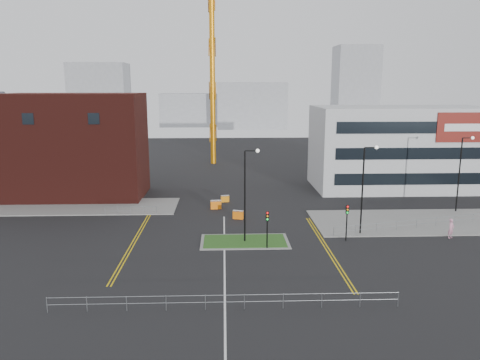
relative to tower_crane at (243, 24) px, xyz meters
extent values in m
plane|color=black|center=(-3.76, -54.06, -26.00)|extent=(200.00, 200.00, 0.00)
cube|color=slate|center=(-23.76, -32.06, -25.94)|extent=(28.00, 8.00, 0.12)
cube|color=slate|center=(18.24, -40.06, -25.94)|extent=(24.00, 10.00, 0.12)
cube|color=slate|center=(-1.76, -46.06, -25.96)|extent=(8.60, 4.60, 0.08)
cube|color=#1F4717|center=(-1.76, -46.06, -25.94)|extent=(8.00, 4.00, 0.12)
cube|color=#411410|center=(-23.76, -26.06, -19.00)|extent=(18.00, 10.00, 14.00)
cube|color=black|center=(-27.76, -31.08, -15.00)|extent=(1.40, 0.10, 1.40)
cube|color=black|center=(-19.76, -31.08, -15.00)|extent=(1.40, 0.10, 1.40)
cube|color=silver|center=(22.24, -22.06, -20.00)|extent=(25.00, 12.00, 12.00)
cube|color=black|center=(22.24, -28.08, -23.51)|extent=(22.00, 0.10, 1.60)
cube|color=black|center=(22.24, -28.08, -20.00)|extent=(22.00, 0.10, 1.60)
cube|color=black|center=(22.24, -28.08, -16.50)|extent=(22.00, 0.10, 1.60)
cube|color=maroon|center=(28.24, -28.14, -16.50)|extent=(7.00, 0.15, 4.00)
cube|color=white|center=(28.24, -28.24, -16.50)|extent=(5.00, 0.05, 1.00)
cylinder|color=orange|center=(-5.76, 0.94, -9.18)|extent=(1.00, 1.00, 33.64)
cylinder|color=black|center=(-1.76, -46.06, -21.50)|extent=(0.16, 0.16, 9.00)
cylinder|color=black|center=(-1.16, -46.06, -17.00)|extent=(1.20, 0.10, 0.10)
sphere|color=silver|center=(-0.56, -46.06, -17.00)|extent=(0.36, 0.36, 0.36)
cylinder|color=black|center=(10.24, -44.06, -21.50)|extent=(0.16, 0.16, 9.00)
cylinder|color=black|center=(10.84, -44.06, -17.00)|extent=(1.20, 0.10, 0.10)
sphere|color=silver|center=(11.44, -44.06, -17.00)|extent=(0.36, 0.36, 0.36)
cylinder|color=black|center=(24.24, -36.06, -21.50)|extent=(0.16, 0.16, 9.00)
cylinder|color=black|center=(24.84, -36.06, -17.00)|extent=(1.20, 0.10, 0.10)
sphere|color=silver|center=(25.44, -36.06, -17.00)|extent=(0.36, 0.36, 0.36)
cylinder|color=black|center=(0.24, -48.06, -24.50)|extent=(0.12, 0.12, 3.00)
cube|color=black|center=(0.24, -48.06, -22.80)|extent=(0.28, 0.22, 0.90)
sphere|color=red|center=(0.24, -48.19, -22.50)|extent=(0.18, 0.18, 0.18)
sphere|color=orange|center=(0.24, -48.19, -22.80)|extent=(0.18, 0.18, 0.18)
sphere|color=#0CCC33|center=(0.24, -48.19, -23.10)|extent=(0.18, 0.18, 0.18)
cylinder|color=black|center=(8.24, -46.06, -24.50)|extent=(0.12, 0.12, 3.00)
cube|color=black|center=(8.24, -46.06, -22.80)|extent=(0.28, 0.22, 0.90)
sphere|color=red|center=(8.24, -46.19, -22.50)|extent=(0.18, 0.18, 0.18)
sphere|color=orange|center=(8.24, -46.19, -22.80)|extent=(0.18, 0.18, 0.18)
sphere|color=#0CCC33|center=(8.24, -46.19, -23.10)|extent=(0.18, 0.18, 0.18)
cylinder|color=gray|center=(-3.76, -60.06, -24.95)|extent=(24.00, 0.04, 0.04)
cylinder|color=gray|center=(-3.76, -60.06, -25.45)|extent=(24.00, 0.04, 0.04)
cylinder|color=gray|center=(-15.76, -60.06, -25.45)|extent=(0.05, 0.05, 1.10)
cylinder|color=gray|center=(8.24, -60.06, -25.45)|extent=(0.05, 0.05, 1.10)
cylinder|color=gray|center=(-14.76, -36.06, -24.95)|extent=(6.00, 0.04, 0.04)
cylinder|color=gray|center=(-14.76, -36.06, -25.45)|extent=(6.00, 0.04, 0.04)
cylinder|color=gray|center=(-17.76, -36.06, -25.45)|extent=(0.05, 0.05, 1.10)
cylinder|color=gray|center=(-11.76, -36.06, -25.45)|extent=(0.05, 0.05, 1.10)
cylinder|color=gray|center=(16.74, -42.56, -24.95)|extent=(19.01, 5.04, 0.04)
cylinder|color=gray|center=(16.74, -42.56, -25.45)|extent=(19.01, 5.04, 0.04)
cylinder|color=gray|center=(7.24, -45.06, -25.45)|extent=(0.05, 0.05, 1.10)
cube|color=silver|center=(-3.76, -52.06, -26.00)|extent=(0.15, 30.00, 0.01)
cube|color=gold|center=(-12.76, -44.06, -26.00)|extent=(0.12, 24.00, 0.01)
cube|color=gold|center=(-12.46, -44.06, -26.00)|extent=(0.12, 24.00, 0.01)
cube|color=gold|center=(5.74, -48.06, -26.00)|extent=(0.12, 20.00, 0.01)
cube|color=gold|center=(6.04, -48.06, -26.00)|extent=(0.12, 20.00, 0.01)
cube|color=gray|center=(-43.76, 65.94, -15.00)|extent=(18.00, 12.00, 22.00)
cube|color=gray|center=(6.24, 75.94, -18.00)|extent=(24.00, 12.00, 16.00)
cube|color=gray|center=(41.24, 70.94, -12.00)|extent=(14.00, 12.00, 28.00)
cube|color=gray|center=(-11.76, 85.94, -20.00)|extent=(30.00, 12.00, 12.00)
imported|color=pink|center=(18.94, -45.62, -25.01)|extent=(0.87, 0.79, 1.99)
cube|color=orange|center=(-4.76, -33.55, -25.45)|extent=(1.36, 0.59, 1.10)
cube|color=silver|center=(-4.76, -33.55, -24.96)|extent=(1.36, 0.59, 0.13)
cube|color=orange|center=(-2.16, -38.06, -25.51)|extent=(1.25, 0.74, 0.99)
cube|color=silver|center=(-2.16, -38.06, -25.06)|extent=(1.25, 0.74, 0.12)
cube|color=orange|center=(-3.63, -30.06, -25.56)|extent=(1.11, 0.57, 0.88)
cube|color=silver|center=(-3.63, -30.06, -25.16)|extent=(1.11, 0.57, 0.11)
camera|label=1|loc=(-3.78, -89.66, -10.92)|focal=35.00mm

